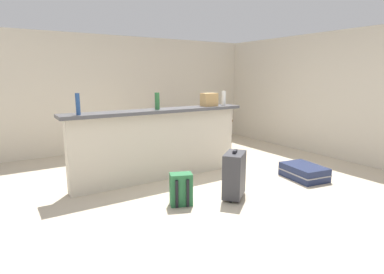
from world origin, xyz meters
TOP-DOWN VIEW (x-y plane):
  - ground_plane at (0.00, 0.00)m, footprint 13.00×13.00m
  - wall_back at (0.00, 3.05)m, footprint 6.60×0.10m
  - wall_right at (3.05, 0.30)m, footprint 0.10×6.00m
  - partition_half_wall at (-0.56, 0.54)m, footprint 2.80×0.20m
  - bar_countertop at (-0.56, 0.54)m, footprint 2.96×0.40m
  - bottle_blue at (-1.78, 0.47)m, footprint 0.06×0.06m
  - bottle_green at (-0.59, 0.52)m, footprint 0.07×0.07m
  - bottle_white at (0.73, 0.55)m, footprint 0.07×0.07m
  - grocery_bag at (0.41, 0.55)m, footprint 0.26×0.18m
  - dining_table at (0.91, 1.57)m, footprint 1.10×0.80m
  - dining_chair_near_partition at (0.80, 1.04)m, footprint 0.44×0.44m
  - dining_chair_far_side at (1.02, 2.13)m, footprint 0.40×0.40m
  - suitcase_flat_navy at (1.42, -0.69)m, footprint 0.60×0.87m
  - backpack_green at (-0.79, -0.54)m, footprint 0.33×0.31m
  - suitcase_upright_charcoal at (-0.06, -0.72)m, footprint 0.49×0.46m

SIDE VIEW (x-z plane):
  - ground_plane at x=0.00m, z-range -0.05..0.00m
  - suitcase_flat_navy at x=1.42m, z-range 0.00..0.22m
  - backpack_green at x=-0.79m, z-range -0.01..0.41m
  - suitcase_upright_charcoal at x=-0.06m, z-range 0.00..0.67m
  - dining_chair_near_partition at x=0.80m, z-range 0.05..0.98m
  - dining_chair_far_side at x=1.02m, z-range 0.05..0.98m
  - partition_half_wall at x=-0.56m, z-range 0.00..1.08m
  - dining_table at x=0.91m, z-range 0.28..1.02m
  - bar_countertop at x=-0.56m, z-range 1.08..1.13m
  - grocery_bag at x=0.41m, z-range 1.13..1.35m
  - wall_back at x=0.00m, z-range 0.00..2.50m
  - wall_right at x=3.05m, z-range 0.00..2.50m
  - bottle_white at x=0.73m, z-range 1.13..1.38m
  - bottle_green at x=-0.59m, z-range 1.13..1.39m
  - bottle_blue at x=-1.78m, z-range 1.13..1.42m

